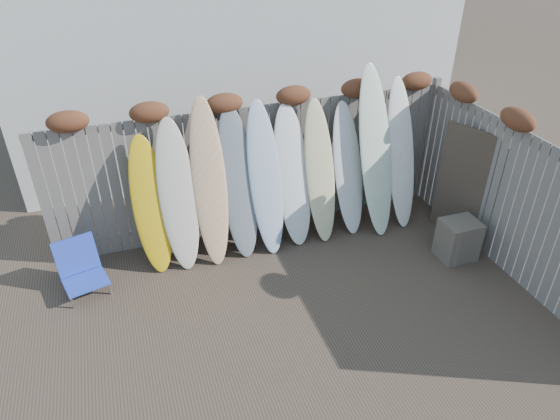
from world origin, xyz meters
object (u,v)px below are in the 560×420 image
object	(u,v)px
beach_chair	(81,268)
surfboard_0	(151,206)
wooden_crate	(458,239)
lattice_panel	(473,188)

from	to	relation	value
beach_chair	surfboard_0	size ratio (longest dim) A/B	0.37
wooden_crate	lattice_panel	size ratio (longest dim) A/B	0.34
wooden_crate	surfboard_0	size ratio (longest dim) A/B	0.31
surfboard_0	lattice_panel	bearing A→B (deg)	-12.18
beach_chair	wooden_crate	world-z (taller)	beach_chair
wooden_crate	lattice_panel	distance (m)	0.80
beach_chair	lattice_panel	world-z (taller)	lattice_panel
surfboard_0	beach_chair	bearing A→B (deg)	-165.80
lattice_panel	surfboard_0	size ratio (longest dim) A/B	0.89
lattice_panel	wooden_crate	bearing A→B (deg)	-157.95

